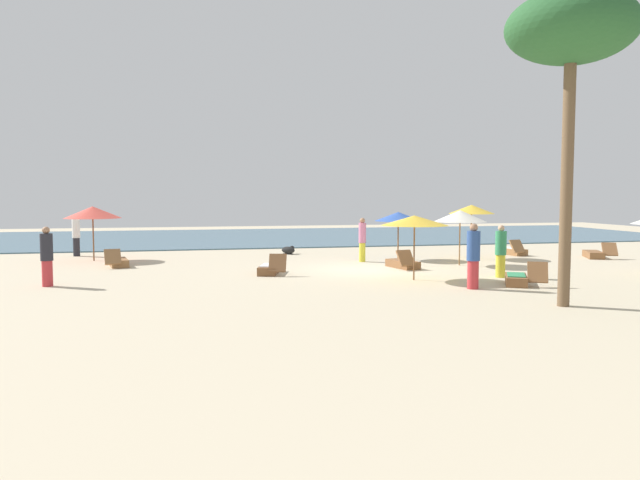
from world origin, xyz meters
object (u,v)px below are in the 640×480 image
object	(u,v)px
lounger_4	(595,254)
dog	(289,250)
umbrella_2	(398,217)
umbrella_4	(472,209)
lounger_0	(512,251)
person_0	(473,256)
lounger_3	(118,262)
umbrella_5	(93,212)
person_4	(76,234)
person_2	(47,256)
umbrella_3	(414,221)
lounger_5	(518,279)
lounger_2	(403,264)
palm_0	(571,32)
person_3	(501,251)
lounger_1	(270,269)
umbrella_1	(460,216)
person_1	(362,239)

from	to	relation	value
lounger_4	dog	world-z (taller)	lounger_4
umbrella_2	umbrella_4	size ratio (longest dim) A/B	0.88
lounger_0	person_0	world-z (taller)	person_0
lounger_3	umbrella_4	bearing A→B (deg)	-1.08
umbrella_5	person_4	size ratio (longest dim) A/B	1.22
person_2	person_4	xyz separation A→B (m)	(-0.62, 9.08, 0.06)
umbrella_3	lounger_5	bearing A→B (deg)	-31.51
umbrella_3	person_4	world-z (taller)	umbrella_3
lounger_2	palm_0	size ratio (longest dim) A/B	0.23
lounger_3	lounger_4	bearing A→B (deg)	-3.57
lounger_3	umbrella_2	bearing A→B (deg)	-0.45
person_2	person_3	distance (m)	14.03
lounger_5	person_3	bearing A→B (deg)	79.74
lounger_1	lounger_4	size ratio (longest dim) A/B	0.98
lounger_3	dog	distance (m)	7.70
lounger_3	person_3	size ratio (longest dim) A/B	1.03
dog	lounger_0	bearing A→B (deg)	-13.88
lounger_1	dog	distance (m)	6.79
umbrella_2	umbrella_5	world-z (taller)	umbrella_5
umbrella_1	person_3	distance (m)	3.57
umbrella_5	person_4	world-z (taller)	umbrella_5
umbrella_1	dog	bearing A→B (deg)	135.04
lounger_1	umbrella_3	bearing A→B (deg)	-29.90
umbrella_2	person_0	bearing A→B (deg)	-93.80
lounger_5	person_1	distance (m)	7.58
person_3	person_4	bearing A→B (deg)	145.12
umbrella_5	lounger_4	bearing A→B (deg)	-9.58
umbrella_3	palm_0	size ratio (longest dim) A/B	0.28
umbrella_4	person_3	xyz separation A→B (m)	(-1.70, -5.58, -1.20)
person_1	lounger_4	bearing A→B (deg)	-4.40
lounger_2	lounger_5	distance (m)	5.03
person_0	dog	world-z (taller)	person_0
palm_0	umbrella_3	bearing A→B (deg)	110.65
person_2	person_4	distance (m)	9.10
person_3	umbrella_4	bearing A→B (deg)	73.08
lounger_3	person_2	world-z (taller)	person_2
umbrella_4	person_4	distance (m)	16.98
lounger_0	person_1	world-z (taller)	person_1
lounger_5	dog	world-z (taller)	lounger_5
umbrella_5	dog	bearing A→B (deg)	6.51
lounger_5	person_2	xyz separation A→B (m)	(-13.70, 2.71, 0.71)
umbrella_2	person_2	world-z (taller)	umbrella_2
umbrella_2	lounger_2	xyz separation A→B (m)	(-0.78, -2.72, -1.61)
person_4	lounger_2	bearing A→B (deg)	-30.02
person_1	umbrella_5	bearing A→B (deg)	165.63
umbrella_1	lounger_2	xyz separation A→B (m)	(-2.40, -0.38, -1.70)
lounger_1	lounger_3	size ratio (longest dim) A/B	0.99
umbrella_2	dog	distance (m)	5.41
lounger_4	person_1	world-z (taller)	person_1
lounger_4	dog	bearing A→B (deg)	160.43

